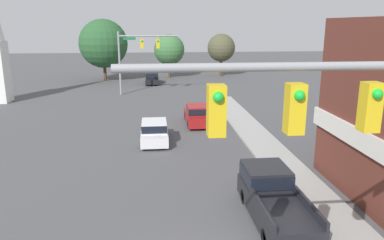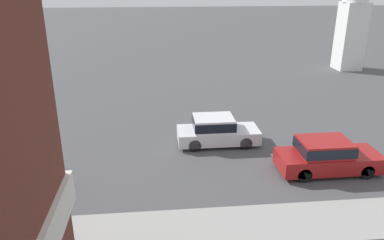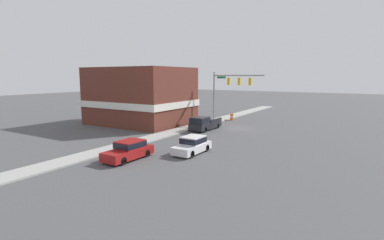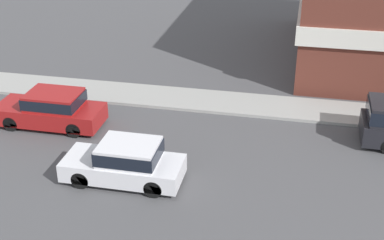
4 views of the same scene
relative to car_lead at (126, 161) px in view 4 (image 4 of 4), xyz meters
The scene contains 2 objects.
car_lead is the anchor object (origin of this frame).
car_oncoming 5.75m from the car_lead, 52.15° to the left, with size 1.85×4.65×1.58m.
Camera 4 is at (-17.20, 8.84, 10.76)m, focal length 50.00 mm.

